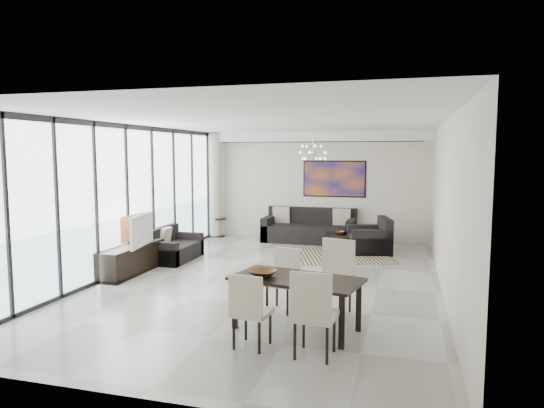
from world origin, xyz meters
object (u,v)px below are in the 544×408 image
(sofa_main, at_px, (309,230))
(dining_table, at_px, (296,284))
(coffee_table, at_px, (342,241))
(tv_console, at_px, (131,259))
(television, at_px, (136,230))

(sofa_main, bearing_deg, dining_table, -80.30)
(coffee_table, distance_m, tv_console, 5.11)
(dining_table, bearing_deg, television, 150.50)
(coffee_table, distance_m, dining_table, 5.68)
(coffee_table, height_order, television, television)
(sofa_main, height_order, television, television)
(television, xyz_separation_m, dining_table, (3.61, -2.04, -0.24))
(coffee_table, bearing_deg, tv_console, -135.62)
(sofa_main, distance_m, tv_console, 5.06)
(coffee_table, xyz_separation_m, dining_table, (0.12, -5.66, 0.42))
(tv_console, bearing_deg, television, -16.47)
(coffee_table, distance_m, sofa_main, 1.22)
(television, height_order, dining_table, television)
(coffee_table, xyz_separation_m, tv_console, (-3.65, -3.57, 0.08))
(coffee_table, relative_size, sofa_main, 0.40)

